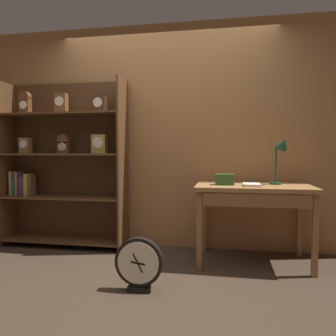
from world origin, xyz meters
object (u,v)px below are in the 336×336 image
Objects in this scene: desk_lamp at (281,151)px; open_repair_manual at (252,185)px; bookshelf at (63,164)px; workbench at (253,195)px; round_clock_large at (139,264)px; toolbox_small at (225,179)px.

open_repair_manual is at bearing -150.13° from desk_lamp.
desk_lamp is at bearing -4.05° from bookshelf.
bookshelf is at bearing 173.60° from workbench.
workbench reaches higher than round_clock_large.
round_clock_large is at bearing -129.69° from toolbox_small.
desk_lamp is at bearing 29.28° from open_repair_manual.
bookshelf is 3.97× the size of desk_lamp.
open_repair_manual is 1.32m from round_clock_large.
workbench is at bearing 5.27° from toolbox_small.
desk_lamp is 2.23× the size of open_repair_manual.
workbench is 1.35m from round_clock_large.
bookshelf is at bearing 171.89° from toolbox_small.
open_repair_manual is at bearing -103.88° from workbench.
round_clock_large is at bearing -138.81° from workbench.
workbench is at bearing -6.40° from bookshelf.
desk_lamp is at bearing 36.42° from round_clock_large.
toolbox_small is at bearing -170.11° from desk_lamp.
toolbox_small is at bearing 163.33° from open_repair_manual.
bookshelf reaches higher than open_repair_manual.
desk_lamp is (2.46, -0.17, 0.15)m from bookshelf.
bookshelf is at bearing 138.73° from round_clock_large.
bookshelf is 2.47m from desk_lamp.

